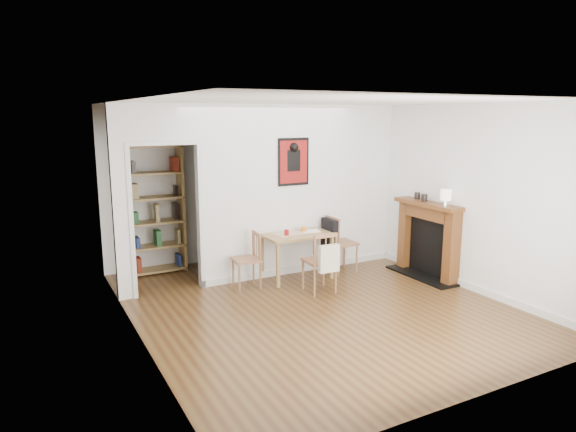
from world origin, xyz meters
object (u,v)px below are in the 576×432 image
dining_table (297,239)px  mantel_lamp (446,196)px  fireplace (428,237)px  chair_front (320,261)px  red_glass (287,233)px  ceramic_jar_b (417,196)px  chair_left (246,260)px  orange_fruit (304,229)px  notebook (310,231)px  bookshelf (156,210)px  ceramic_jar_a (424,198)px  chair_right (341,243)px

dining_table → mantel_lamp: mantel_lamp is taller
fireplace → chair_front: bearing=175.1°
dining_table → red_glass: 0.24m
chair_front → ceramic_jar_b: bearing=4.2°
chair_left → orange_fruit: (0.99, 0.09, 0.34)m
orange_fruit → dining_table: bearing=-162.6°
chair_front → red_glass: size_ratio=9.76×
chair_left → fireplace: size_ratio=0.65×
chair_front → red_glass: chair_front is taller
dining_table → notebook: bearing=5.0°
chair_front → orange_fruit: (0.16, 0.74, 0.30)m
ceramic_jar_b → mantel_lamp: bearing=-97.8°
bookshelf → ceramic_jar_a: bookshelf is taller
chair_right → bookshelf: 2.93m
orange_fruit → chair_front: bearing=-102.2°
orange_fruit → ceramic_jar_a: ceramic_jar_a is taller
fireplace → ceramic_jar_b: bearing=89.3°
chair_right → ceramic_jar_b: (1.05, -0.54, 0.75)m
mantel_lamp → ceramic_jar_b: bearing=82.2°
ceramic_jar_a → ceramic_jar_b: bearing=78.2°
chair_front → notebook: size_ratio=3.19×
chair_left → chair_right: 1.63m
red_glass → orange_fruit: 0.35m
dining_table → orange_fruit: 0.20m
chair_front → ceramic_jar_a: 1.96m
dining_table → mantel_lamp: bearing=-35.7°
chair_right → orange_fruit: bearing=174.0°
bookshelf → ceramic_jar_a: bearing=-30.1°
chair_right → dining_table: bearing=178.4°
dining_table → chair_front: bearing=-91.3°
chair_right → red_glass: (-0.98, -0.02, 0.28)m
mantel_lamp → orange_fruit: bearing=140.9°
fireplace → ceramic_jar_b: ceramic_jar_b is taller
chair_right → ceramic_jar_a: ceramic_jar_a is taller
dining_table → mantel_lamp: (1.74, -1.25, 0.70)m
chair_left → chair_front: size_ratio=0.93×
chair_right → mantel_lamp: (0.96, -1.23, 0.85)m
orange_fruit → mantel_lamp: (1.59, -1.29, 0.57)m
red_glass → chair_left: bearing=179.9°
bookshelf → fireplace: (3.61, -2.15, -0.38)m
orange_fruit → ceramic_jar_a: bearing=-26.3°
fireplace → ceramic_jar_a: size_ratio=11.41×
dining_table → chair_front: size_ratio=1.17×
ceramic_jar_a → dining_table: bearing=156.8°
ceramic_jar_a → orange_fruit: bearing=153.7°
fireplace → notebook: (-1.58, 0.87, 0.09)m
chair_front → mantel_lamp: (1.75, -0.55, 0.87)m
notebook → ceramic_jar_b: (1.58, -0.58, 0.51)m
ceramic_jar_b → red_glass: bearing=165.8°
ceramic_jar_a → fireplace: bearing=-65.0°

